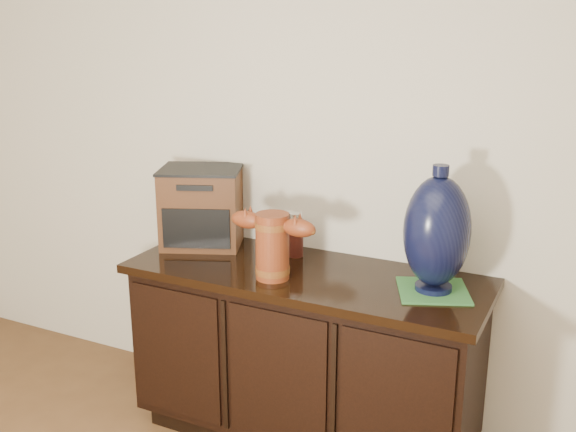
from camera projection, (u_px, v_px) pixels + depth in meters
The scene contains 6 objects.
sideboard at pixel (305, 354), 2.80m from camera, with size 1.46×0.56×0.75m.
terracotta_vessel at pixel (272, 242), 2.59m from camera, with size 0.37×0.14×0.26m.
tv_radio at pixel (202, 207), 2.97m from camera, with size 0.43×0.39×0.35m.
green_mat at pixel (433, 291), 2.50m from camera, with size 0.25×0.25×0.01m, color #326F33.
lamp_base at pixel (437, 232), 2.43m from camera, with size 0.32×0.32×0.47m.
spray_can at pixel (296, 235), 2.85m from camera, with size 0.07×0.07×0.19m.
Camera 1 is at (1.05, -0.07, 1.73)m, focal length 42.00 mm.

